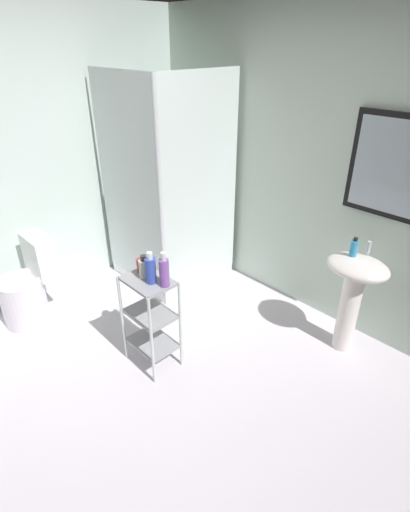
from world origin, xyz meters
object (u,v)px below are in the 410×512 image
Objects in this scene: rinse_cup at (142,265)px; lotion_bottle_white at (144,268)px; pedestal_sink at (354,286)px; hand_soap_bottle at (354,248)px; toilet at (28,288)px; shampoo_bottle_blue at (151,270)px; storage_cart at (151,315)px; shower_stall at (170,237)px; conditioner_bottle_purple at (164,272)px.

lotion_bottle_white is at bearing -23.80° from rinse_cup.
pedestal_sink is 0.30m from hand_soap_bottle.
shampoo_bottle_blue is (1.21, 0.44, 0.53)m from toilet.
rinse_cup is at bearing 165.94° from shampoo_bottle_blue.
rinse_cup is (1.04, 0.49, 0.47)m from toilet.
toilet is at bearing -154.96° from rinse_cup.
storage_cart is at bearing -125.11° from hand_soap_bottle.
lotion_bottle_white is 0.74× the size of shampoo_bottle_blue.
shower_stall is 1.32m from shampoo_bottle_blue.
pedestal_sink reaches higher than toilet.
pedestal_sink is 1.58m from rinse_cup.
lotion_bottle_white is at bearing -128.70° from pedestal_sink.
lotion_bottle_white is (-0.90, -1.21, -0.06)m from hand_soap_bottle.
storage_cart is at bearing -18.96° from rinse_cup.
pedestal_sink is 1.51m from shampoo_bottle_blue.
hand_soap_bottle is at bearing 50.15° from rinse_cup.
hand_soap_bottle reaches higher than pedestal_sink.
hand_soap_bottle is 1.54m from rinse_cup.
hand_soap_bottle is (2.02, 1.66, 0.56)m from toilet.
pedestal_sink is 1.43m from conditioner_bottle_purple.
toilet is at bearing -140.58° from hand_soap_bottle.
shampoo_bottle_blue is (0.04, 0.00, 0.40)m from storage_cart.
conditioner_bottle_purple is (0.14, 0.04, 0.41)m from storage_cart.
pedestal_sink is at bearing 54.05° from shampoo_bottle_blue.
lotion_bottle_white is (-0.96, -1.20, 0.23)m from pedestal_sink.
toilet is 5.23× the size of hand_soap_bottle.
shower_stall is 11.61× the size of lotion_bottle_white.
lotion_bottle_white reaches higher than rinse_cup.
shower_stall reaches higher than shampoo_bottle_blue.
shower_stall reaches higher than toilet.
hand_soap_bottle is (-0.06, 0.01, 0.29)m from pedestal_sink.
storage_cart is 5.09× the size of hand_soap_bottle.
toilet is 1.31m from lotion_bottle_white.
hand_soap_bottle is at bearing 53.41° from lotion_bottle_white.
toilet is at bearing -159.83° from shampoo_bottle_blue.
toilet is 1.25m from storage_cart.
toilet is 1.03× the size of storage_cart.
pedestal_sink is 1.09× the size of storage_cart.
shampoo_bottle_blue is (0.09, -0.01, 0.03)m from lotion_bottle_white.
shampoo_bottle_blue is (-0.10, -0.04, -0.01)m from conditioner_bottle_purple.
shampoo_bottle_blue reaches higher than lotion_bottle_white.
lotion_bottle_white is 0.19m from conditioner_bottle_purple.
toilet is at bearing -159.17° from storage_cart.
storage_cart is at bearing -45.71° from shower_stall.
rinse_cup is (-0.26, 0.00, -0.06)m from conditioner_bottle_purple.
conditioner_bottle_purple is at bearing -0.15° from rinse_cup.
rinse_cup reaches higher than pedestal_sink.
pedestal_sink is 1.07× the size of toilet.
hand_soap_bottle is 0.63× the size of shampoo_bottle_blue.
lotion_bottle_white is at bearing -168.96° from conditioner_bottle_purple.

